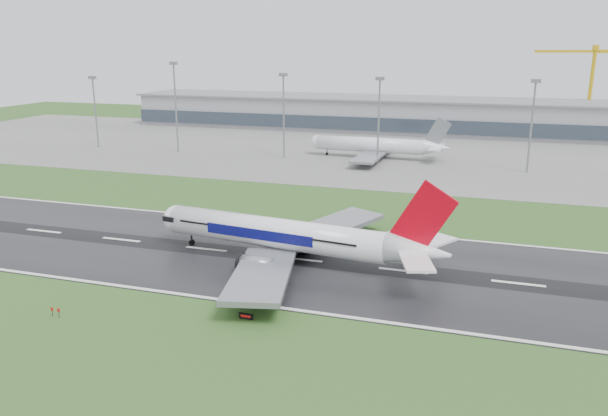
% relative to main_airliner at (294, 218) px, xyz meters
% --- Properties ---
extents(ground, '(520.00, 520.00, 0.00)m').
position_rel_main_airliner_xyz_m(ground, '(-19.26, 1.36, -8.83)').
color(ground, '#284E1C').
rests_on(ground, ground).
extents(runway, '(400.00, 45.00, 0.10)m').
position_rel_main_airliner_xyz_m(runway, '(-19.26, 1.36, -8.78)').
color(runway, black).
rests_on(runway, ground).
extents(apron, '(400.00, 130.00, 0.08)m').
position_rel_main_airliner_xyz_m(apron, '(-19.26, 126.36, -8.79)').
color(apron, slate).
rests_on(apron, ground).
extents(terminal, '(240.00, 36.00, 15.00)m').
position_rel_main_airliner_xyz_m(terminal, '(-19.26, 186.36, -1.33)').
color(terminal, gray).
rests_on(terminal, ground).
extents(main_airliner, '(65.58, 63.12, 17.47)m').
position_rel_main_airliner_xyz_m(main_airliner, '(0.00, 0.00, 0.00)').
color(main_airliner, white).
rests_on(main_airliner, runway).
extents(parked_airliner, '(53.60, 50.11, 15.30)m').
position_rel_main_airliner_xyz_m(parked_airliner, '(-5.78, 111.36, -1.10)').
color(parked_airliner, silver).
rests_on(parked_airliner, apron).
extents(tower_crane, '(38.88, 15.94, 40.38)m').
position_rel_main_airliner_xyz_m(tower_crane, '(76.02, 201.36, 11.36)').
color(tower_crane, gold).
rests_on(tower_crane, ground).
extents(runway_sign, '(2.31, 0.53, 1.04)m').
position_rel_main_airliner_xyz_m(runway_sign, '(0.94, -25.77, -8.31)').
color(runway_sign, black).
rests_on(runway_sign, ground).
extents(floodmast_0, '(0.64, 0.64, 27.12)m').
position_rel_main_airliner_xyz_m(floodmast_0, '(-117.59, 101.36, 4.72)').
color(floodmast_0, gray).
rests_on(floodmast_0, ground).
extents(floodmast_1, '(0.64, 0.64, 32.94)m').
position_rel_main_airliner_xyz_m(floodmast_1, '(-81.25, 101.36, 7.63)').
color(floodmast_1, gray).
rests_on(floodmast_1, ground).
extents(floodmast_2, '(0.64, 0.64, 29.38)m').
position_rel_main_airliner_xyz_m(floodmast_2, '(-37.70, 101.36, 5.85)').
color(floodmast_2, gray).
rests_on(floodmast_2, ground).
extents(floodmast_3, '(0.64, 0.64, 28.56)m').
position_rel_main_airliner_xyz_m(floodmast_3, '(-3.06, 101.36, 5.44)').
color(floodmast_3, gray).
rests_on(floodmast_3, ground).
extents(floodmast_4, '(0.64, 0.64, 28.60)m').
position_rel_main_airliner_xyz_m(floodmast_4, '(46.28, 101.36, 5.47)').
color(floodmast_4, gray).
rests_on(floodmast_4, ground).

